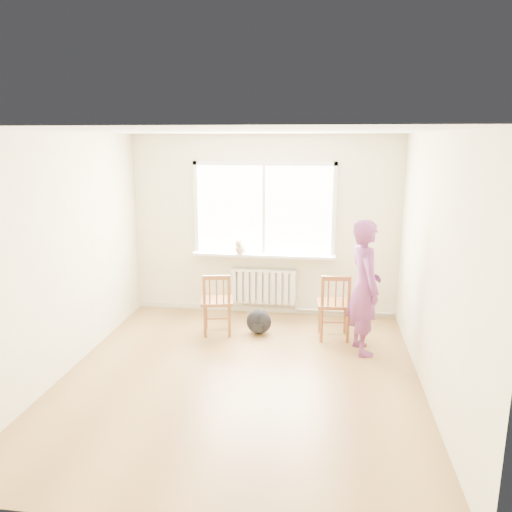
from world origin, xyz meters
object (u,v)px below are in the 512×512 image
(chair_left, at_px, (217,304))
(person, at_px, (364,287))
(chair_right, at_px, (334,306))
(cat, at_px, (240,247))
(backpack, at_px, (259,322))

(chair_left, relative_size, person, 0.52)
(chair_left, bearing_deg, chair_right, 170.47)
(cat, bearing_deg, chair_left, -99.07)
(person, height_order, backpack, person)
(chair_left, distance_m, backpack, 0.63)
(chair_right, distance_m, cat, 1.70)
(chair_left, xyz_separation_m, cat, (0.19, 0.81, 0.62))
(chair_left, xyz_separation_m, chair_right, (1.58, 0.04, 0.02))
(chair_left, relative_size, backpack, 2.53)
(cat, relative_size, backpack, 1.13)
(person, relative_size, backpack, 4.89)
(chair_left, height_order, chair_right, chair_right)
(chair_left, xyz_separation_m, backpack, (0.56, 0.10, -0.27))
(backpack, bearing_deg, chair_left, -170.39)
(person, relative_size, cat, 4.32)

